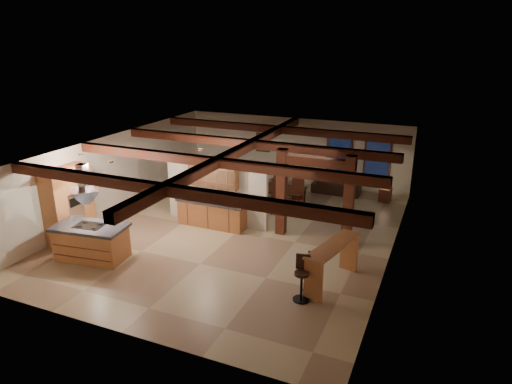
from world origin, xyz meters
TOP-DOWN VIEW (x-y plane):
  - ground at (0.00, 0.00)m, footprint 12.00×12.00m
  - room_walls at (0.00, 0.00)m, footprint 12.00×12.00m
  - ceiling_beams at (0.00, 0.00)m, footprint 10.00×12.00m
  - timber_posts at (2.50, 0.50)m, footprint 2.50×0.30m
  - partition_wall at (-1.00, 0.50)m, footprint 3.80×0.18m
  - pantry_cabinet at (-4.67, -2.60)m, footprint 0.67×1.60m
  - back_counter at (-1.00, 0.11)m, footprint 2.50×0.66m
  - upper_display_cabinet at (-1.00, 0.31)m, footprint 1.80×0.36m
  - range_hood at (-3.13, -3.40)m, footprint 1.10×1.10m
  - back_windows at (2.80, 5.93)m, footprint 2.70×0.07m
  - framed_art at (-1.50, 5.94)m, footprint 0.65×0.05m
  - recessed_cans at (-2.53, -1.93)m, footprint 3.16×2.46m
  - kitchen_island at (-3.13, -3.40)m, footprint 2.26×1.41m
  - dining_table at (0.41, 2.88)m, footprint 2.08×1.22m
  - sofa at (2.12, 5.24)m, footprint 1.99×0.79m
  - microwave at (-0.88, 0.11)m, footprint 0.43×0.34m
  - bar_counter at (3.78, -2.06)m, footprint 1.07×2.25m
  - side_table at (4.15, 5.03)m, footprint 0.48×0.48m
  - table_lamp at (4.15, 5.03)m, footprint 0.28×0.28m
  - bar_stool_a at (3.37, -2.63)m, footprint 0.37×0.39m
  - bar_stool_b at (3.27, -3.11)m, footprint 0.42×0.43m
  - dining_chairs at (0.41, 2.88)m, footprint 2.46×2.46m

SIDE VIEW (x-z plane):
  - ground at x=0.00m, z-range 0.00..0.00m
  - side_table at x=4.15m, z-range 0.00..0.53m
  - sofa at x=2.12m, z-range 0.00..0.58m
  - dining_table at x=0.41m, z-range 0.00..0.72m
  - back_counter at x=-1.00m, z-range 0.01..0.95m
  - kitchen_island at x=-3.13m, z-range 0.00..1.06m
  - bar_stool_a at x=3.37m, z-range 0.01..1.07m
  - bar_stool_b at x=3.27m, z-range 0.01..1.20m
  - dining_chairs at x=0.41m, z-range 0.01..1.30m
  - table_lamp at x=4.15m, z-range 0.60..0.92m
  - bar_counter at x=3.78m, z-range 0.20..1.35m
  - microwave at x=-0.88m, z-range 0.94..1.15m
  - partition_wall at x=-1.00m, z-range 0.00..2.20m
  - pantry_cabinet at x=-4.67m, z-range 0.00..2.40m
  - back_windows at x=2.80m, z-range 0.65..2.35m
  - framed_art at x=-1.50m, z-range 1.27..2.12m
  - timber_posts at x=2.50m, z-range 0.31..3.21m
  - room_walls at x=0.00m, z-range -4.22..7.78m
  - range_hood at x=-3.13m, z-range 1.08..2.48m
  - upper_display_cabinet at x=-1.00m, z-range 1.37..2.33m
  - ceiling_beams at x=0.00m, z-range 2.62..2.90m
  - recessed_cans at x=-2.53m, z-range 2.85..2.89m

